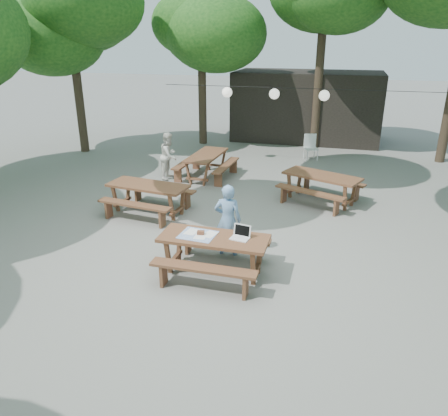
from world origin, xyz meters
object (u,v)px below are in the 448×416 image
second_person (169,156)px  plastic_chair (311,152)px  woman (228,220)px  main_picnic_table (214,254)px  picnic_table_nw (149,198)px

second_person → plastic_chair: size_ratio=1.60×
woman → plastic_chair: woman is taller
woman → plastic_chair: size_ratio=1.66×
main_picnic_table → plastic_chair: size_ratio=2.22×
main_picnic_table → picnic_table_nw: same height
second_person → main_picnic_table: bearing=-148.6°
picnic_table_nw → second_person: (-0.59, 2.84, 0.33)m
plastic_chair → picnic_table_nw: bearing=-141.3°
main_picnic_table → picnic_table_nw: 3.46m
plastic_chair → second_person: bearing=-162.2°
woman → second_person: size_ratio=1.03×
main_picnic_table → plastic_chair: plastic_chair is taller
main_picnic_table → picnic_table_nw: (-2.44, 2.45, 0.00)m
picnic_table_nw → plastic_chair: (3.47, 6.25, -0.13)m
woman → plastic_chair: bearing=-102.0°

